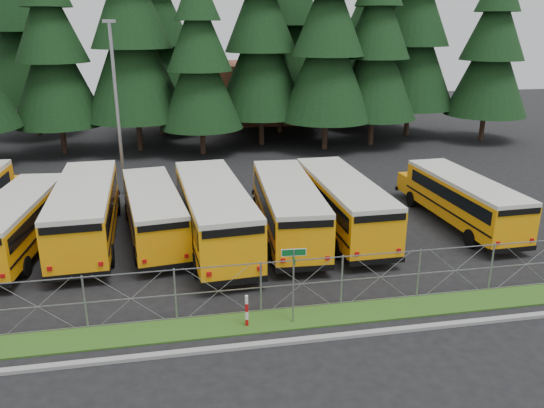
{
  "coord_description": "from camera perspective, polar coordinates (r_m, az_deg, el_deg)",
  "views": [
    {
      "loc": [
        -3.69,
        -17.68,
        9.87
      ],
      "look_at": [
        0.33,
        4.0,
        2.39
      ],
      "focal_mm": 35.0,
      "sensor_mm": 36.0,
      "label": 1
    }
  ],
  "objects": [
    {
      "name": "light_standard",
      "position": [
        32.59,
        -16.36,
        10.31
      ],
      "size": [
        0.7,
        0.35,
        10.14
      ],
      "color": "gray",
      "rests_on": "ground"
    },
    {
      "name": "conifer_13",
      "position": [
        53.67,
        11.25,
        18.01
      ],
      "size": [
        8.58,
        8.58,
        18.98
      ],
      "primitive_type": null,
      "color": "black",
      "rests_on": "ground"
    },
    {
      "name": "curb",
      "position": [
        17.95,
        3.19,
        -14.41
      ],
      "size": [
        50.0,
        0.25,
        0.12
      ],
      "primitive_type": "cube",
      "color": "gray",
      "rests_on": "ground"
    },
    {
      "name": "conifer_12",
      "position": [
        50.54,
        0.88,
        19.85
      ],
      "size": [
        9.8,
        9.8,
        21.67
      ],
      "primitive_type": null,
      "color": "black",
      "rests_on": "ground"
    },
    {
      "name": "bus_east",
      "position": [
        28.83,
        19.55,
        0.31
      ],
      "size": [
        2.64,
        9.88,
        2.57
      ],
      "primitive_type": null,
      "rotation": [
        0.0,
        0.0,
        0.03
      ],
      "color": "orange",
      "rests_on": "ground"
    },
    {
      "name": "chainlink_fence",
      "position": [
        19.24,
        1.77,
        -8.71
      ],
      "size": [
        44.0,
        0.1,
        2.0
      ],
      "primitive_type": null,
      "color": "gray",
      "rests_on": "ground"
    },
    {
      "name": "bus_4",
      "position": [
        24.83,
        -6.35,
        -1.09
      ],
      "size": [
        3.52,
        11.54,
        2.98
      ],
      "primitive_type": null,
      "rotation": [
        0.0,
        0.0,
        0.07
      ],
      "color": "orange",
      "rests_on": "ground"
    },
    {
      "name": "conifer_5",
      "position": [
        45.28,
        -1.21,
        17.08
      ],
      "size": [
        7.73,
        7.73,
        17.1
      ],
      "primitive_type": null,
      "color": "black",
      "rests_on": "ground"
    },
    {
      "name": "ground",
      "position": [
        20.58,
        1.14,
        -9.92
      ],
      "size": [
        120.0,
        120.0,
        0.0
      ],
      "primitive_type": "plane",
      "color": "black",
      "rests_on": "ground"
    },
    {
      "name": "conifer_7",
      "position": [
        45.98,
        11.12,
        16.07
      ],
      "size": [
        7.22,
        7.22,
        15.97
      ],
      "primitive_type": null,
      "color": "black",
      "rests_on": "ground"
    },
    {
      "name": "conifer_11",
      "position": [
        50.63,
        -12.36,
        17.27
      ],
      "size": [
        8.07,
        8.07,
        17.85
      ],
      "primitive_type": null,
      "color": "black",
      "rests_on": "ground"
    },
    {
      "name": "bus_6",
      "position": [
        26.5,
        7.36,
        -0.05
      ],
      "size": [
        2.7,
        10.72,
        2.8
      ],
      "primitive_type": null,
      "rotation": [
        0.0,
        0.0,
        0.02
      ],
      "color": "orange",
      "rests_on": "ground"
    },
    {
      "name": "bus_5",
      "position": [
        25.68,
        1.58,
        -0.52
      ],
      "size": [
        3.09,
        10.77,
        2.79
      ],
      "primitive_type": null,
      "rotation": [
        0.0,
        0.0,
        -0.05
      ],
      "color": "orange",
      "rests_on": "ground"
    },
    {
      "name": "conifer_10",
      "position": [
        54.09,
        -25.19,
        17.52
      ],
      "size": [
        9.3,
        9.3,
        20.56
      ],
      "primitive_type": null,
      "color": "black",
      "rests_on": "ground"
    },
    {
      "name": "conifer_6",
      "position": [
        43.73,
        6.02,
        16.6
      ],
      "size": [
        7.51,
        7.51,
        16.61
      ],
      "primitive_type": null,
      "color": "black",
      "rests_on": "ground"
    },
    {
      "name": "striped_bollard",
      "position": [
        18.44,
        -2.73,
        -11.46
      ],
      "size": [
        0.11,
        0.11,
        1.2
      ],
      "primitive_type": "cylinder",
      "color": "#B20C0C",
      "rests_on": "ground"
    },
    {
      "name": "bus_2",
      "position": [
        26.54,
        -19.31,
        -0.86
      ],
      "size": [
        3.1,
        11.12,
        2.89
      ],
      "primitive_type": null,
      "rotation": [
        0.0,
        0.0,
        0.05
      ],
      "color": "orange",
      "rests_on": "ground"
    },
    {
      "name": "conifer_4",
      "position": [
        42.13,
        -7.82,
        14.95
      ],
      "size": [
        6.51,
        6.51,
        14.4
      ],
      "primitive_type": null,
      "color": "black",
      "rests_on": "ground"
    },
    {
      "name": "bus_3",
      "position": [
        26.02,
        -12.68,
        -0.98
      ],
      "size": [
        3.59,
        10.05,
        2.58
      ],
      "primitive_type": null,
      "rotation": [
        0.0,
        0.0,
        0.13
      ],
      "color": "orange",
      "rests_on": "ground"
    },
    {
      "name": "conifer_8",
      "position": [
        50.84,
        15.02,
        17.08
      ],
      "size": [
        8.07,
        8.07,
        17.84
      ],
      "primitive_type": null,
      "color": "black",
      "rests_on": "ground"
    },
    {
      "name": "conifer_3",
      "position": [
        44.22,
        -14.87,
        17.01
      ],
      "size": [
        8.12,
        8.12,
        17.97
      ],
      "primitive_type": null,
      "color": "black",
      "rests_on": "ground"
    },
    {
      "name": "grass_verge",
      "position": [
        19.12,
        2.19,
        -12.24
      ],
      "size": [
        50.0,
        1.4,
        0.06
      ],
      "primitive_type": "cube",
      "color": "#254B15",
      "rests_on": "ground"
    },
    {
      "name": "conifer_2",
      "position": [
        45.15,
        -22.58,
        14.85
      ],
      "size": [
        7.12,
        7.12,
        15.75
      ],
      "primitive_type": null,
      "color": "black",
      "rests_on": "ground"
    },
    {
      "name": "brick_building",
      "position": [
        58.89,
        -0.98,
        12.05
      ],
      "size": [
        22.0,
        10.0,
        6.0
      ],
      "primitive_type": "cube",
      "color": "brown",
      "rests_on": "ground"
    },
    {
      "name": "bus_1",
      "position": [
        26.64,
        -25.45,
        -1.92
      ],
      "size": [
        3.19,
        10.08,
        2.6
      ],
      "primitive_type": null,
      "rotation": [
        0.0,
        0.0,
        -0.09
      ],
      "color": "orange",
      "rests_on": "ground"
    },
    {
      "name": "conifer_9",
      "position": [
        50.76,
        22.58,
        14.96
      ],
      "size": [
        6.98,
        6.98,
        15.44
      ],
      "primitive_type": null,
      "color": "black",
      "rests_on": "ground"
    },
    {
      "name": "street_sign",
      "position": [
        17.98,
        2.34,
        -7.11
      ],
      "size": [
        0.84,
        0.55,
        2.81
      ],
      "color": "gray",
      "rests_on": "ground"
    }
  ]
}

